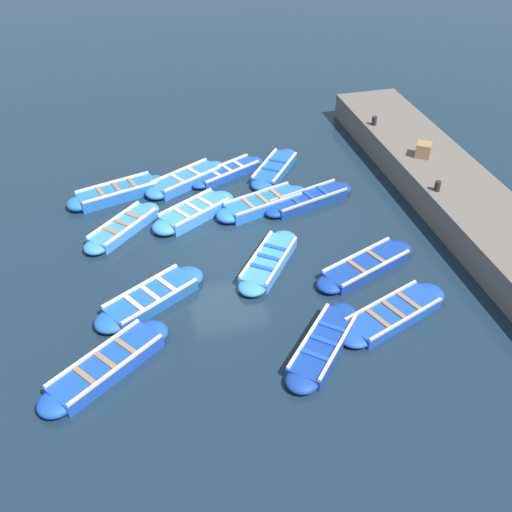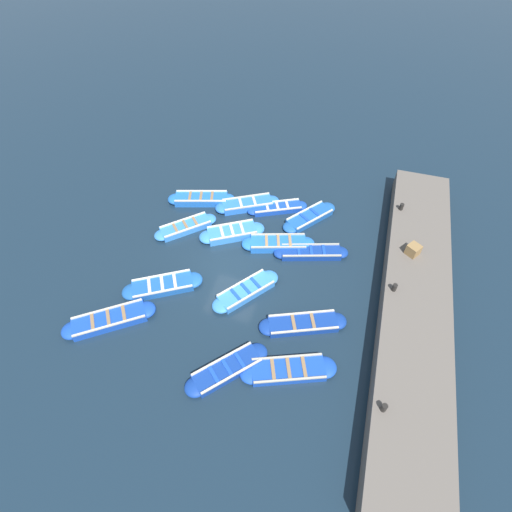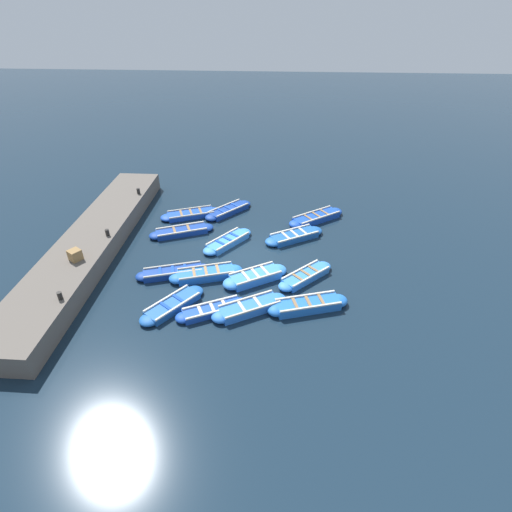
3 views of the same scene
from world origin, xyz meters
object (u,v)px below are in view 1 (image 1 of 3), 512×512
object	(u,v)px
boat_outer_right	(269,262)
boat_outer_left	(275,169)
bollard_mid_north	(438,186)
boat_inner_gap	(117,193)
wooden_crate	(423,150)
boat_broadside	(263,204)
boat_stern_in	(151,298)
boat_bow_out	(227,172)
boat_mid_row	(123,227)
boat_centre	(393,314)
boat_tucked	(309,199)
bollard_north	(374,121)
boat_near_quay	(366,266)
boat_end_of_row	(186,180)
boat_drifting	(323,345)
boat_alongside	(194,212)
boat_far_corner	(107,366)

from	to	relation	value
boat_outer_right	boat_outer_left	bearing A→B (deg)	-107.69
boat_outer_right	bollard_mid_north	distance (m)	6.37
boat_inner_gap	wooden_crate	distance (m)	11.21
boat_broadside	boat_stern_in	world-z (taller)	boat_broadside
boat_bow_out	wooden_crate	size ratio (longest dim) A/B	6.29
boat_inner_gap	boat_mid_row	xyz separation A→B (m)	(-0.02, 2.22, -0.04)
boat_centre	boat_tucked	distance (m)	6.22
boat_broadside	boat_stern_in	size ratio (longest dim) A/B	1.03
boat_centre	boat_inner_gap	world-z (taller)	boat_inner_gap
boat_centre	bollard_north	size ratio (longest dim) A/B	11.07
boat_stern_in	boat_bow_out	distance (m)	7.50
boat_near_quay	wooden_crate	distance (m)	6.13
boat_mid_row	bollard_north	bearing A→B (deg)	-161.35
boat_tucked	boat_end_of_row	size ratio (longest dim) A/B	1.06
boat_drifting	boat_outer_right	bearing A→B (deg)	-83.48
boat_tucked	boat_bow_out	distance (m)	3.57
boat_broadside	bollard_north	xyz separation A→B (m)	(-5.50, -3.29, 1.02)
boat_alongside	boat_drifting	distance (m)	7.34
boat_outer_right	bollard_north	distance (m)	9.00
boat_outer_right	boat_end_of_row	world-z (taller)	boat_end_of_row
boat_drifting	bollard_north	size ratio (longest dim) A/B	9.16
boat_mid_row	boat_bow_out	size ratio (longest dim) A/B	0.90
boat_outer_right	wooden_crate	size ratio (longest dim) A/B	6.25
boat_inner_gap	boat_alongside	size ratio (longest dim) A/B	1.12
boat_near_quay	boat_outer_left	bearing A→B (deg)	-80.84
boat_outer_left	boat_broadside	bearing A→B (deg)	64.90
boat_outer_right	boat_inner_gap	size ratio (longest dim) A/B	0.86
boat_end_of_row	wooden_crate	distance (m)	8.77
boat_stern_in	bollard_mid_north	xyz separation A→B (m)	(-9.86, -2.04, 1.04)
boat_bow_out	boat_outer_left	world-z (taller)	boat_outer_left
bollard_north	boat_outer_right	bearing A→B (deg)	46.42
boat_tucked	boat_alongside	xyz separation A→B (m)	(4.10, -0.14, 0.04)
boat_far_corner	boat_bow_out	bearing A→B (deg)	-119.58
boat_centre	boat_outer_right	distance (m)	4.12
boat_far_corner	boat_stern_in	bearing A→B (deg)	-120.91
boat_far_corner	boat_inner_gap	bearing A→B (deg)	-95.92
boat_tucked	boat_far_corner	size ratio (longest dim) A/B	1.00
boat_outer_right	boat_stern_in	size ratio (longest dim) A/B	0.90
boat_near_quay	boat_centre	bearing A→B (deg)	87.24
boat_inner_gap	boat_bow_out	xyz separation A→B (m)	(-4.16, -0.54, -0.05)
boat_near_quay	wooden_crate	xyz separation A→B (m)	(-4.01, -4.50, 1.14)
boat_mid_row	boat_end_of_row	world-z (taller)	boat_end_of_row
boat_bow_out	bollard_mid_north	xyz separation A→B (m)	(-6.21, 4.51, 1.06)
boat_far_corner	wooden_crate	xyz separation A→B (m)	(-11.89, -6.66, 1.11)
boat_bow_out	boat_drifting	bearing A→B (deg)	92.89
boat_end_of_row	boat_stern_in	bearing A→B (deg)	72.14
boat_mid_row	wooden_crate	distance (m)	11.09
boat_stern_in	boat_outer_left	size ratio (longest dim) A/B	1.13
boat_centre	boat_end_of_row	world-z (taller)	boat_end_of_row
boat_mid_row	boat_tucked	bearing A→B (deg)	-178.96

